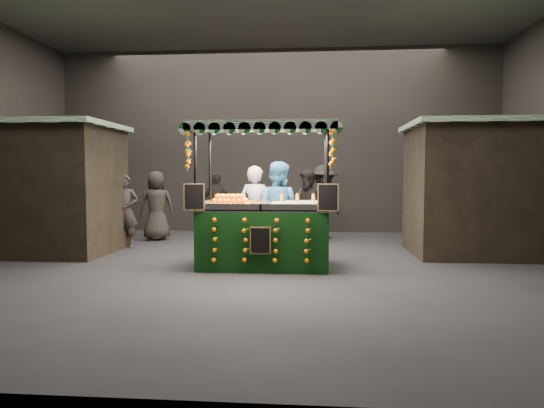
{
  "coord_description": "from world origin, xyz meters",
  "views": [
    {
      "loc": [
        1.01,
        -8.2,
        1.58
      ],
      "look_at": [
        0.29,
        0.43,
        1.04
      ],
      "focal_mm": 31.63,
      "sensor_mm": 36.0,
      "label": 1
    }
  ],
  "objects": [
    {
      "name": "shopper_1",
      "position": [
        0.93,
        2.82,
        0.84
      ],
      "size": [
        1.04,
        1.01,
        1.69
      ],
      "rotation": [
        0.0,
        0.0,
        -0.68
      ],
      "color": "#2B2523",
      "rests_on": "ground"
    },
    {
      "name": "shopper_0",
      "position": [
        -3.01,
        1.8,
        0.79
      ],
      "size": [
        0.61,
        0.44,
        1.58
      ],
      "rotation": [
        0.0,
        0.0,
        0.11
      ],
      "color": "#2C2624",
      "rests_on": "ground"
    },
    {
      "name": "juice_stall",
      "position": [
        0.21,
        -0.15,
        0.76
      ],
      "size": [
        2.51,
        1.47,
        2.43
      ],
      "color": "black",
      "rests_on": "ground"
    },
    {
      "name": "shopper_4",
      "position": [
        -2.71,
        3.01,
        0.83
      ],
      "size": [
        0.93,
        0.74,
        1.66
      ],
      "rotation": [
        0.0,
        0.0,
        3.44
      ],
      "color": "#292421",
      "rests_on": "ground"
    },
    {
      "name": "ground",
      "position": [
        0.0,
        0.0,
        0.0
      ],
      "size": [
        12.0,
        12.0,
        0.0
      ],
      "primitive_type": "plane",
      "color": "black",
      "rests_on": "ground"
    },
    {
      "name": "neighbour_stall_left",
      "position": [
        -4.4,
        1.0,
        1.31
      ],
      "size": [
        3.0,
        2.2,
        2.6
      ],
      "color": "black",
      "rests_on": "ground"
    },
    {
      "name": "shopper_2",
      "position": [
        -1.46,
        4.14,
        0.81
      ],
      "size": [
        0.98,
        0.47,
        1.62
      ],
      "rotation": [
        0.0,
        0.0,
        3.23
      ],
      "color": "#2B2423",
      "rests_on": "ground"
    },
    {
      "name": "shopper_3",
      "position": [
        1.31,
        3.54,
        0.91
      ],
      "size": [
        1.23,
        1.34,
        1.81
      ],
      "rotation": [
        0.0,
        0.0,
        0.95
      ],
      "color": "black",
      "rests_on": "ground"
    },
    {
      "name": "vendor_blue",
      "position": [
        0.37,
        0.65,
        0.91
      ],
      "size": [
        1.07,
        0.97,
        1.82
      ],
      "rotation": [
        0.0,
        0.0,
        2.76
      ],
      "color": "#26517A",
      "rests_on": "ground"
    },
    {
      "name": "market_hall",
      "position": [
        0.0,
        0.0,
        3.38
      ],
      "size": [
        12.1,
        10.1,
        5.05
      ],
      "color": "black",
      "rests_on": "ground"
    },
    {
      "name": "vendor_grey",
      "position": [
        -0.07,
        0.84,
        0.87
      ],
      "size": [
        0.74,
        0.6,
        1.74
      ],
      "rotation": [
        0.0,
        0.0,
        2.82
      ],
      "color": "gray",
      "rests_on": "ground"
    },
    {
      "name": "neighbour_stall_right",
      "position": [
        4.4,
        1.5,
        1.31
      ],
      "size": [
        3.0,
        2.2,
        2.6
      ],
      "color": "black",
      "rests_on": "ground"
    }
  ]
}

